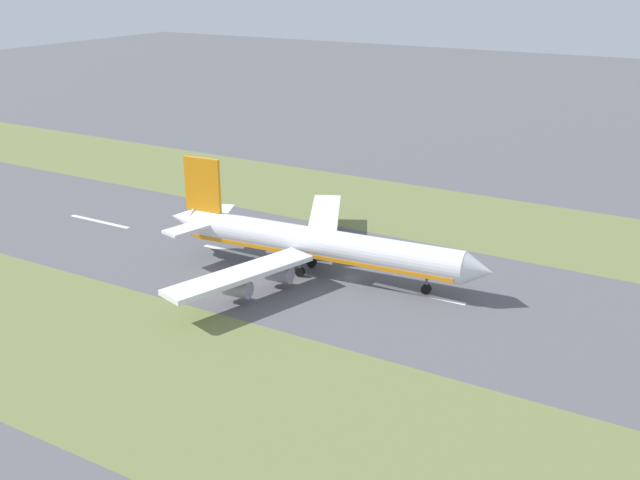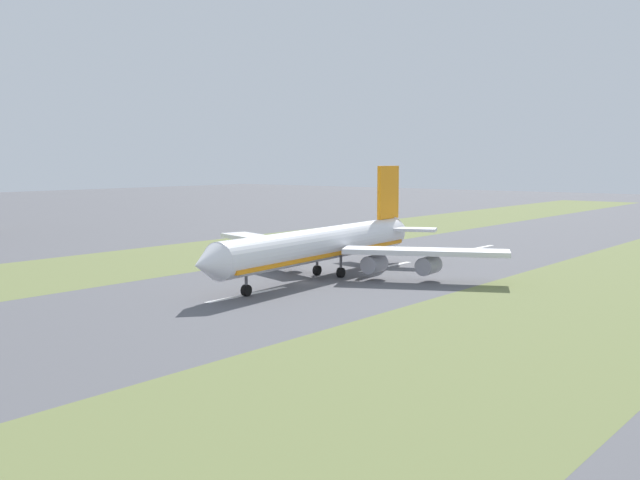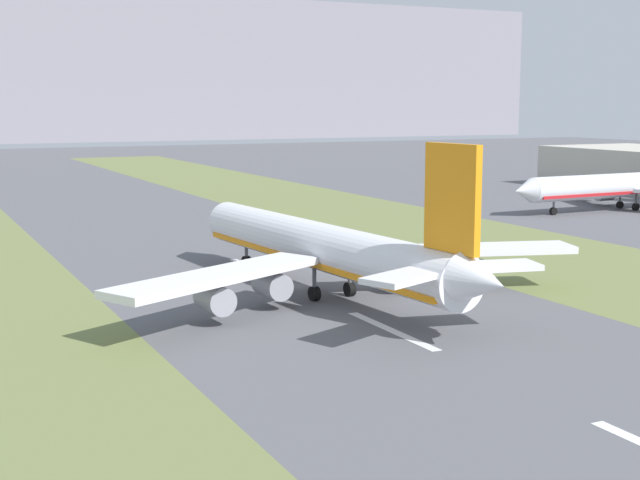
# 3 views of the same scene
# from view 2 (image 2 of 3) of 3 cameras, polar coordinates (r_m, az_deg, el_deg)

# --- Properties ---
(ground_plane) EXTENTS (800.00, 800.00, 0.00)m
(ground_plane) POSITION_cam_2_polar(r_m,az_deg,el_deg) (130.58, -1.23, -3.30)
(ground_plane) COLOR #56565B
(grass_median_west) EXTENTS (40.00, 600.00, 0.01)m
(grass_median_west) POSITION_cam_2_polar(r_m,az_deg,el_deg) (108.24, 17.61, -5.55)
(grass_median_west) COLOR olive
(grass_median_west) RESTS_ON ground
(grass_median_east) EXTENTS (40.00, 600.00, 0.01)m
(grass_median_east) POSITION_cam_2_polar(r_m,az_deg,el_deg) (162.60, -13.58, -1.62)
(grass_median_east) COLOR olive
(grass_median_east) RESTS_ON ground
(centreline_dash_near) EXTENTS (1.20, 18.00, 0.01)m
(centreline_dash_near) POSITION_cam_2_polar(r_m,az_deg,el_deg) (185.82, 11.79, -0.63)
(centreline_dash_near) COLOR silver
(centreline_dash_near) RESTS_ON ground
(centreline_dash_mid) EXTENTS (1.20, 18.00, 0.01)m
(centreline_dash_mid) POSITION_cam_2_polar(r_m,az_deg,el_deg) (151.30, 5.02, -2.03)
(centreline_dash_mid) COLOR silver
(centreline_dash_mid) RESTS_ON ground
(centreline_dash_far) EXTENTS (1.20, 18.00, 0.01)m
(centreline_dash_far) POSITION_cam_2_polar(r_m,az_deg,el_deg) (120.21, -5.49, -4.14)
(centreline_dash_far) COLOR silver
(centreline_dash_far) RESTS_ON ground
(airplane_main_jet) EXTENTS (63.89, 67.22, 20.20)m
(airplane_main_jet) POSITION_cam_2_polar(r_m,az_deg,el_deg) (136.63, 0.44, -0.34)
(airplane_main_jet) COLOR white
(airplane_main_jet) RESTS_ON ground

